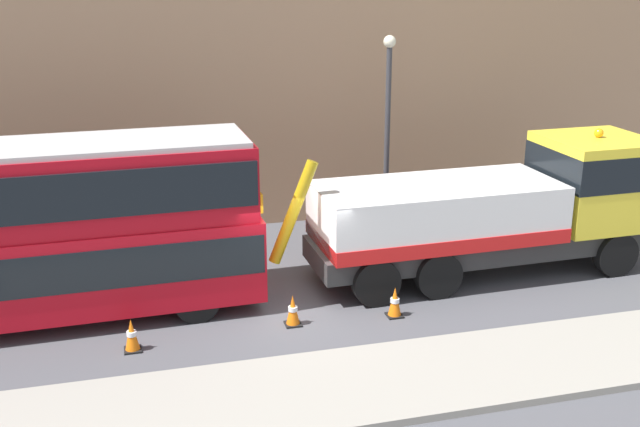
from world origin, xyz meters
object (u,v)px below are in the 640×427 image
object	(u,v)px
street_lamp	(388,118)
double_decker_bus	(7,229)
recovery_tow_truck	(500,207)
traffic_cone_midway	(293,311)
traffic_cone_near_truck	(395,303)
traffic_cone_near_bus	(132,336)

from	to	relation	value
street_lamp	double_decker_bus	bearing A→B (deg)	-159.37
recovery_tow_truck	traffic_cone_midway	xyz separation A→B (m)	(-5.89, -1.74, -1.42)
recovery_tow_truck	traffic_cone_midway	size ratio (longest dim) A/B	14.13
traffic_cone_midway	street_lamp	bearing A→B (deg)	53.24
street_lamp	traffic_cone_near_truck	bearing A→B (deg)	-107.30
traffic_cone_near_bus	traffic_cone_midway	distance (m)	3.53
recovery_tow_truck	traffic_cone_near_truck	world-z (taller)	recovery_tow_truck
traffic_cone_midway	traffic_cone_near_truck	xyz separation A→B (m)	(2.36, -0.16, 0.00)
traffic_cone_near_bus	street_lamp	world-z (taller)	street_lamp
double_decker_bus	traffic_cone_midway	xyz separation A→B (m)	(5.97, -1.73, -1.89)
traffic_cone_near_truck	recovery_tow_truck	bearing A→B (deg)	28.33
traffic_cone_near_bus	traffic_cone_near_truck	world-z (taller)	same
traffic_cone_midway	traffic_cone_near_bus	bearing A→B (deg)	-174.89
recovery_tow_truck	traffic_cone_near_truck	size ratio (longest dim) A/B	14.13
double_decker_bus	street_lamp	xyz separation A→B (m)	(10.10, 3.80, 1.24)
traffic_cone_near_truck	double_decker_bus	bearing A→B (deg)	167.20
traffic_cone_midway	street_lamp	world-z (taller)	street_lamp
traffic_cone_near_truck	traffic_cone_midway	bearing A→B (deg)	176.04
recovery_tow_truck	double_decker_bus	size ratio (longest dim) A/B	0.92
double_decker_bus	traffic_cone_near_truck	xyz separation A→B (m)	(8.33, -1.89, -1.89)
recovery_tow_truck	traffic_cone_near_bus	world-z (taller)	recovery_tow_truck
recovery_tow_truck	street_lamp	distance (m)	4.52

